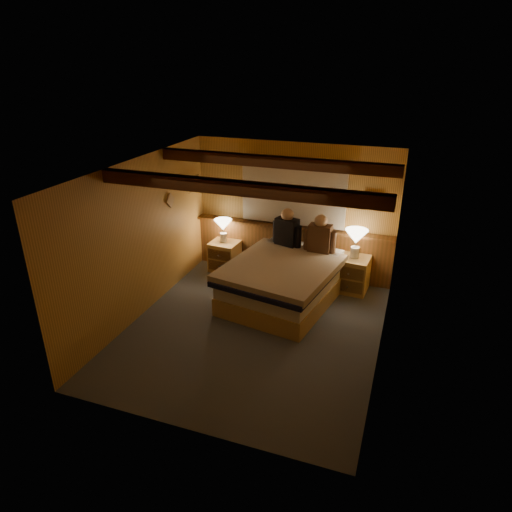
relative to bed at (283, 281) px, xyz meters
The scene contains 19 objects.
floor 1.05m from the bed, 99.44° to the right, with size 4.20×4.20×0.00m, color #484E56.
ceiling 2.26m from the bed, 99.44° to the right, with size 4.20×4.20×0.00m, color gold.
wall_back 1.42m from the bed, 98.13° to the left, with size 3.60×3.60×0.00m, color gold.
wall_left 2.34m from the bed, 153.68° to the right, with size 4.20×4.20×0.00m, color gold.
wall_right 2.08m from the bed, 30.63° to the right, with size 4.20×4.20×0.00m, color gold.
wall_front 3.19m from the bed, 93.01° to the right, with size 3.60×3.60×0.00m, color gold.
wainscot 1.08m from the bed, 98.61° to the left, with size 3.60×0.23×0.94m.
curtain_window 1.58m from the bed, 98.66° to the left, with size 2.18×0.09×1.11m.
ceiling_beams 2.12m from the bed, 101.13° to the right, with size 3.60×1.65×0.16m.
coat_rail 2.37m from the bed, 162.15° to the left, with size 0.05×0.55×0.24m.
framed_print 2.01m from the bed, 42.97° to the left, with size 0.30×0.04×0.25m.
bed is the anchor object (origin of this frame).
nightstand_left 1.58m from the bed, 150.50° to the left, with size 0.53×0.48×0.56m.
nightstand_right 1.25m from the bed, 37.32° to the left, with size 0.59×0.54×0.61m.
lamp_left 1.70m from the bed, 149.61° to the left, with size 0.33×0.33×0.43m.
lamp_right 1.40m from the bed, 37.43° to the left, with size 0.38×0.38×0.50m.
person_left 0.98m from the bed, 102.84° to the left, with size 0.55×0.32×0.68m.
person_right 0.98m from the bed, 56.82° to the left, with size 0.55×0.23×0.67m.
duffel_bag 1.13m from the bed, 158.09° to the left, with size 0.51×0.38×0.33m.
Camera 1 is at (1.95, -5.40, 3.73)m, focal length 32.00 mm.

